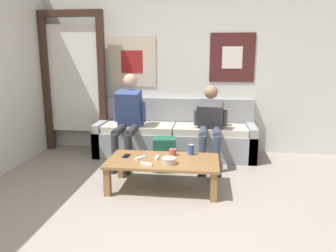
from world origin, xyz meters
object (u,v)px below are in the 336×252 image
Objects in this scene: cell_phone at (126,156)px; game_controller_far_center at (147,164)px; person_seated_adult at (128,115)px; coffee_table at (163,164)px; pillar_candle at (173,152)px; game_controller_near_left at (141,158)px; game_controller_near_right at (157,158)px; backpack at (164,155)px; couch at (175,137)px; ceramic_bowl at (169,160)px; drink_can_blue at (191,150)px; person_seated_teen at (210,122)px.

game_controller_far_center is at bearing -42.18° from cell_phone.
person_seated_adult is 8.48× the size of game_controller_far_center.
game_controller_far_center reaches higher than coffee_table.
pillar_candle is 0.63× the size of game_controller_near_left.
cell_phone is (-0.37, 0.04, -0.01)m from game_controller_near_right.
game_controller_far_center is (-0.08, -0.80, 0.15)m from backpack.
cell_phone reaches higher than coffee_table.
pillar_candle is at bearing -85.22° from couch.
ceramic_bowl is at bearing -45.67° from game_controller_near_right.
person_seated_adult reaches higher than couch.
ceramic_bowl reaches higher than cell_phone.
drink_can_blue is (0.22, 0.05, 0.02)m from pillar_candle.
couch is 16.20× the size of game_controller_far_center.
person_seated_adult reaches higher than ceramic_bowl.
game_controller_near_left reaches higher than cell_phone.
pillar_candle is 0.39m from game_controller_near_left.
game_controller_far_center is at bearing -95.74° from couch.
pillar_candle is at bearing 27.45° from game_controller_near_left.
couch reaches higher than coffee_table.
pillar_candle is (0.16, -0.43, 0.17)m from backpack.
person_seated_teen is 7.94× the size of game_controller_near_left.
coffee_table is at bearing -115.94° from pillar_candle.
person_seated_adult is at bearing 113.08° from game_controller_far_center.
game_controller_near_left is (-0.78, -0.94, -0.24)m from person_seated_teen.
backpack is (0.56, -0.32, -0.46)m from person_seated_adult.
person_seated_adult reaches higher than game_controller_near_right.
drink_can_blue is 0.91× the size of game_controller_near_left.
coffee_table is at bearing -55.81° from person_seated_adult.
game_controller_near_right is at bearing 71.19° from game_controller_far_center.
game_controller_near_left is at bearing -157.54° from drink_can_blue.
game_controller_near_left is 0.22m from game_controller_far_center.
game_controller_near_left is at bearing -107.39° from backpack.
coffee_table is 1.01× the size of person_seated_adult.
ceramic_bowl is at bearing 14.92° from game_controller_far_center.
game_controller_far_center is (0.48, -1.12, -0.31)m from person_seated_adult.
person_seated_teen is 6.59× the size of ceramic_bowl.
drink_can_blue is 0.89× the size of cell_phone.
pillar_candle is 0.62× the size of cell_phone.
coffee_table is 0.40m from drink_can_blue.
cell_phone is (-0.37, -0.54, 0.14)m from backpack.
person_seated_adult is 0.79m from backpack.
person_seated_teen is at bearing 67.69° from ceramic_bowl.
couch is 19.04× the size of drink_can_blue.
couch is 1.89× the size of coffee_table.
cell_phone is (-0.44, -1.21, 0.06)m from couch.
pillar_candle is 0.59× the size of game_controller_far_center.
coffee_table is 10.09× the size of drink_can_blue.
coffee_table is 0.25m from game_controller_far_center.
couch is 1.91× the size of person_seated_adult.
pillar_candle is at bearing -69.60° from backpack.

